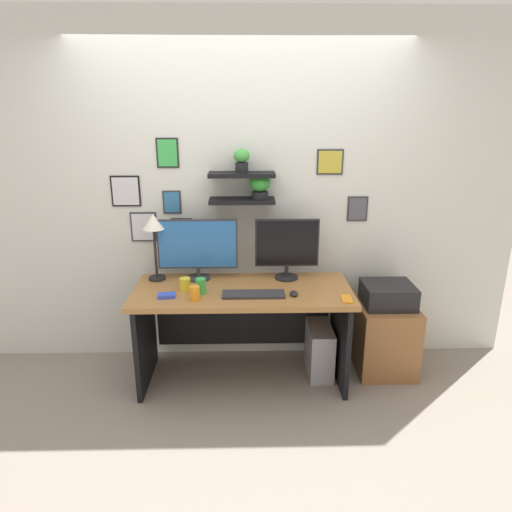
# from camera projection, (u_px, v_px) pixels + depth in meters

# --- Properties ---
(ground_plane) EXTENTS (8.00, 8.00, 0.00)m
(ground_plane) POSITION_uv_depth(u_px,v_px,m) (243.00, 378.00, 3.59)
(ground_plane) COLOR gray
(back_wall_assembly) EXTENTS (4.40, 0.24, 2.70)m
(back_wall_assembly) POSITION_uv_depth(u_px,v_px,m) (242.00, 196.00, 3.59)
(back_wall_assembly) COLOR silver
(back_wall_assembly) RESTS_ON ground
(desk) EXTENTS (1.59, 0.68, 0.75)m
(desk) POSITION_uv_depth(u_px,v_px,m) (243.00, 312.00, 3.48)
(desk) COLOR #9E6B38
(desk) RESTS_ON ground
(monitor_left) EXTENTS (0.61, 0.18, 0.47)m
(monitor_left) POSITION_uv_depth(u_px,v_px,m) (198.00, 247.00, 3.48)
(monitor_left) COLOR #2D2D33
(monitor_left) RESTS_ON desk
(monitor_right) EXTENTS (0.49, 0.18, 0.47)m
(monitor_right) POSITION_uv_depth(u_px,v_px,m) (287.00, 247.00, 3.50)
(monitor_right) COLOR black
(monitor_right) RESTS_ON desk
(keyboard) EXTENTS (0.44, 0.14, 0.02)m
(keyboard) POSITION_uv_depth(u_px,v_px,m) (253.00, 294.00, 3.23)
(keyboard) COLOR #2D2D33
(keyboard) RESTS_ON desk
(computer_mouse) EXTENTS (0.06, 0.09, 0.03)m
(computer_mouse) POSITION_uv_depth(u_px,v_px,m) (294.00, 293.00, 3.24)
(computer_mouse) COLOR black
(computer_mouse) RESTS_ON desk
(desk_lamp) EXTENTS (0.16, 0.16, 0.51)m
(desk_lamp) POSITION_uv_depth(u_px,v_px,m) (154.00, 229.00, 3.42)
(desk_lamp) COLOR black
(desk_lamp) RESTS_ON desk
(cell_phone) EXTENTS (0.08, 0.15, 0.01)m
(cell_phone) POSITION_uv_depth(u_px,v_px,m) (347.00, 299.00, 3.17)
(cell_phone) COLOR orange
(cell_phone) RESTS_ON desk
(coffee_mug) EXTENTS (0.08, 0.08, 0.09)m
(coffee_mug) POSITION_uv_depth(u_px,v_px,m) (185.00, 284.00, 3.33)
(coffee_mug) COLOR yellow
(coffee_mug) RESTS_ON desk
(pen_cup) EXTENTS (0.07, 0.07, 0.10)m
(pen_cup) POSITION_uv_depth(u_px,v_px,m) (195.00, 293.00, 3.15)
(pen_cup) COLOR orange
(pen_cup) RESTS_ON desk
(scissors_tray) EXTENTS (0.13, 0.09, 0.02)m
(scissors_tray) POSITION_uv_depth(u_px,v_px,m) (167.00, 296.00, 3.21)
(scissors_tray) COLOR blue
(scissors_tray) RESTS_ON desk
(water_cup) EXTENTS (0.07, 0.07, 0.11)m
(water_cup) POSITION_uv_depth(u_px,v_px,m) (201.00, 286.00, 3.26)
(water_cup) COLOR green
(water_cup) RESTS_ON desk
(drawer_cabinet) EXTENTS (0.44, 0.50, 0.55)m
(drawer_cabinet) POSITION_uv_depth(u_px,v_px,m) (384.00, 337.00, 3.65)
(drawer_cabinet) COLOR brown
(drawer_cabinet) RESTS_ON ground
(printer) EXTENTS (0.38, 0.34, 0.17)m
(printer) POSITION_uv_depth(u_px,v_px,m) (388.00, 295.00, 3.54)
(printer) COLOR black
(printer) RESTS_ON drawer_cabinet
(computer_tower_right) EXTENTS (0.18, 0.40, 0.39)m
(computer_tower_right) POSITION_uv_depth(u_px,v_px,m) (319.00, 349.00, 3.62)
(computer_tower_right) COLOR #99999E
(computer_tower_right) RESTS_ON ground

